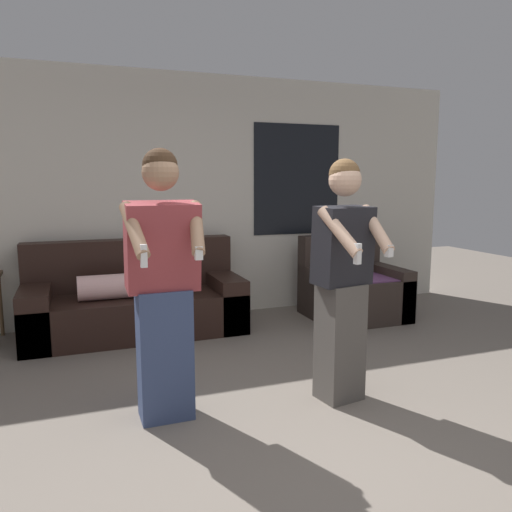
{
  "coord_description": "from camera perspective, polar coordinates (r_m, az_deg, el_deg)",
  "views": [
    {
      "loc": [
        -1.29,
        -2.35,
        1.55
      ],
      "look_at": [
        -0.17,
        0.69,
        1.05
      ],
      "focal_mm": 35.0,
      "sensor_mm": 36.0,
      "label": 1
    }
  ],
  "objects": [
    {
      "name": "ground_plane",
      "position": [
        3.1,
        7.95,
        -21.39
      ],
      "size": [
        14.0,
        14.0,
        0.0
      ],
      "primitive_type": "plane",
      "color": "slate"
    },
    {
      "name": "couch",
      "position": [
        5.24,
        -13.62,
        -5.12
      ],
      "size": [
        2.14,
        0.87,
        0.93
      ],
      "color": "black",
      "rests_on": "ground_plane"
    },
    {
      "name": "armchair",
      "position": [
        5.78,
        10.95,
        -3.77
      ],
      "size": [
        0.99,
        0.91,
        0.91
      ],
      "color": "#332823",
      "rests_on": "ground_plane"
    },
    {
      "name": "person_left",
      "position": [
        3.21,
        -10.55,
        -3.38
      ],
      "size": [
        0.51,
        0.47,
        1.74
      ],
      "color": "#384770",
      "rests_on": "ground_plane"
    },
    {
      "name": "person_right",
      "position": [
        3.5,
        9.85,
        -2.59
      ],
      "size": [
        0.45,
        0.51,
        1.69
      ],
      "color": "#56514C",
      "rests_on": "ground_plane"
    },
    {
      "name": "wall_back",
      "position": [
        5.68,
        -6.94,
        6.67
      ],
      "size": [
        6.59,
        0.07,
        2.7
      ],
      "color": "beige",
      "rests_on": "ground_plane"
    }
  ]
}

